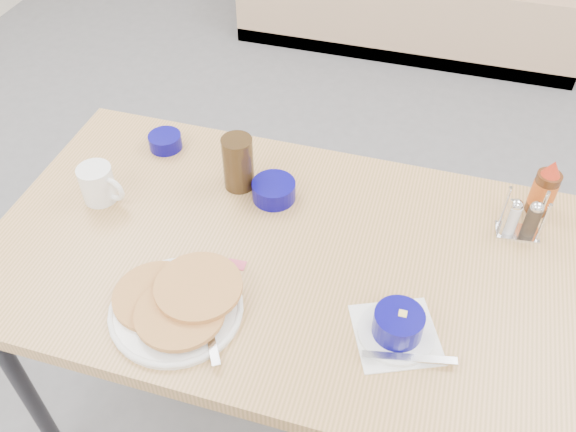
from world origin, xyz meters
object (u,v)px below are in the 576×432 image
(pancake_plate, at_px, (177,304))
(grits_setting, at_px, (398,327))
(condiment_caddy, at_px, (521,220))
(amber_tumbler, at_px, (238,163))
(coffee_mug, at_px, (99,184))
(butter_bowl, at_px, (274,191))
(dining_table, at_px, (284,269))
(syrup_bottle, at_px, (544,190))
(creamer_bowl, at_px, (165,141))

(pancake_plate, height_order, grits_setting, grits_setting)
(condiment_caddy, bearing_deg, amber_tumbler, 176.07)
(pancake_plate, relative_size, coffee_mug, 2.29)
(amber_tumbler, xyz_separation_m, condiment_caddy, (0.70, 0.03, -0.03))
(grits_setting, xyz_separation_m, butter_bowl, (-0.37, 0.33, -0.01))
(dining_table, distance_m, pancake_plate, 0.29)
(amber_tumbler, distance_m, syrup_bottle, 0.75)
(syrup_bottle, bearing_deg, grits_setting, -120.49)
(grits_setting, distance_m, creamer_bowl, 0.84)
(dining_table, distance_m, coffee_mug, 0.51)
(syrup_bottle, bearing_deg, dining_table, -150.98)
(coffee_mug, distance_m, syrup_bottle, 1.10)
(dining_table, height_order, syrup_bottle, syrup_bottle)
(pancake_plate, distance_m, amber_tumbler, 0.42)
(butter_bowl, bearing_deg, grits_setting, -41.66)
(coffee_mug, bearing_deg, condiment_caddy, 9.78)
(amber_tumbler, bearing_deg, butter_bowl, -12.25)
(syrup_bottle, bearing_deg, pancake_plate, -143.83)
(creamer_bowl, distance_m, butter_bowl, 0.37)
(grits_setting, height_order, amber_tumbler, amber_tumbler)
(pancake_plate, xyz_separation_m, amber_tumbler, (-0.01, 0.42, 0.05))
(condiment_caddy, bearing_deg, grits_setting, -127.83)
(creamer_bowl, relative_size, amber_tumbler, 0.62)
(grits_setting, bearing_deg, pancake_plate, -171.61)
(dining_table, height_order, grits_setting, grits_setting)
(coffee_mug, height_order, grits_setting, coffee_mug)
(coffee_mug, distance_m, creamer_bowl, 0.25)
(pancake_plate, height_order, creamer_bowl, pancake_plate)
(butter_bowl, bearing_deg, condiment_caddy, 4.66)
(dining_table, relative_size, grits_setting, 5.85)
(coffee_mug, height_order, creamer_bowl, coffee_mug)
(dining_table, xyz_separation_m, grits_setting, (0.29, -0.15, 0.09))
(grits_setting, xyz_separation_m, amber_tumbler, (-0.47, 0.35, 0.04))
(grits_setting, distance_m, syrup_bottle, 0.55)
(grits_setting, height_order, condiment_caddy, condiment_caddy)
(butter_bowl, relative_size, syrup_bottle, 0.70)
(coffee_mug, height_order, syrup_bottle, syrup_bottle)
(grits_setting, bearing_deg, coffee_mug, 165.71)
(coffee_mug, bearing_deg, amber_tumbler, 25.06)
(pancake_plate, distance_m, syrup_bottle, 0.91)
(dining_table, distance_m, butter_bowl, 0.21)
(butter_bowl, distance_m, amber_tumbler, 0.11)
(condiment_caddy, distance_m, syrup_bottle, 0.11)
(creamer_bowl, relative_size, syrup_bottle, 0.58)
(coffee_mug, bearing_deg, butter_bowl, 16.83)
(dining_table, relative_size, butter_bowl, 12.72)
(condiment_caddy, bearing_deg, butter_bowl, 178.52)
(pancake_plate, height_order, coffee_mug, coffee_mug)
(creamer_bowl, height_order, condiment_caddy, condiment_caddy)
(condiment_caddy, relative_size, syrup_bottle, 0.77)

